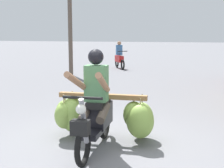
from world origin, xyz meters
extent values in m
plane|color=slate|center=(0.00, 0.00, 0.00)|extent=(120.00, 120.00, 0.00)
torus|color=black|center=(-0.02, -0.53, 0.28)|extent=(0.10, 0.56, 0.56)
torus|color=black|center=(-0.07, 0.66, 0.28)|extent=(0.10, 0.56, 0.56)
cube|color=black|center=(-0.04, -0.03, 0.32)|extent=(0.26, 0.57, 0.08)
cube|color=black|center=(-0.06, 0.37, 0.50)|extent=(0.31, 0.65, 0.36)
cube|color=black|center=(-0.06, 0.29, 0.72)|extent=(0.28, 0.61, 0.10)
cylinder|color=gray|center=(-0.03, -0.47, 0.62)|extent=(0.08, 0.29, 0.69)
cylinder|color=black|center=(-0.02, -0.51, 0.96)|extent=(0.56, 0.06, 0.04)
sphere|color=silver|center=(-0.02, -0.59, 0.82)|extent=(0.14, 0.14, 0.14)
cube|color=black|center=(-0.02, -0.63, 0.58)|extent=(0.25, 0.17, 0.20)
cube|color=black|center=(-0.02, -0.53, 0.58)|extent=(0.11, 0.28, 0.04)
cube|color=olive|center=(-0.07, 0.52, 0.78)|extent=(1.50, 0.16, 0.08)
cube|color=olive|center=(-0.07, 0.69, 0.75)|extent=(1.35, 0.13, 0.06)
ellipsoid|color=#86A948|center=(-0.71, 0.77, 0.45)|extent=(0.48, 0.45, 0.44)
cylinder|color=#998459|center=(-0.71, 0.77, 0.72)|extent=(0.02, 0.02, 0.15)
ellipsoid|color=#89AD4C|center=(-0.60, 0.51, 0.42)|extent=(0.46, 0.42, 0.60)
cylinder|color=#998459|center=(-0.60, 0.51, 0.74)|extent=(0.02, 0.02, 0.10)
ellipsoid|color=#7FA241|center=(-0.77, 0.59, 0.41)|extent=(0.43, 0.41, 0.50)
cylinder|color=#998459|center=(-0.77, 0.59, 0.71)|extent=(0.02, 0.02, 0.16)
ellipsoid|color=#8CB04F|center=(0.55, 0.82, 0.34)|extent=(0.46, 0.42, 0.61)
cylinder|color=#998459|center=(0.55, 0.82, 0.70)|extent=(0.02, 0.02, 0.18)
ellipsoid|color=#87AA4A|center=(-0.71, 0.41, 0.43)|extent=(0.41, 0.39, 0.45)
cylinder|color=#998459|center=(-0.71, 0.41, 0.71)|extent=(0.02, 0.02, 0.17)
ellipsoid|color=#84A847|center=(0.59, 0.46, 0.42)|extent=(0.48, 0.44, 0.57)
cylinder|color=#998459|center=(0.59, 0.46, 0.73)|extent=(0.02, 0.02, 0.12)
ellipsoid|color=#84A847|center=(0.46, 0.56, 0.49)|extent=(0.43, 0.40, 0.44)
cylinder|color=#998459|center=(0.46, 0.56, 0.74)|extent=(0.02, 0.02, 0.11)
cube|color=#4C7F51|center=(-0.05, 0.17, 1.05)|extent=(0.35, 0.23, 0.56)
sphere|color=black|center=(-0.05, 0.15, 1.46)|extent=(0.24, 0.24, 0.24)
cylinder|color=#9E7051|center=(0.16, -0.17, 1.11)|extent=(0.17, 0.72, 0.39)
cylinder|color=#9E7051|center=(-0.23, -0.18, 1.11)|extent=(0.11, 0.72, 0.39)
cylinder|color=#4C4238|center=(0.09, 0.05, 0.62)|extent=(0.15, 0.44, 0.27)
cylinder|color=#4C4238|center=(-0.19, 0.04, 0.62)|extent=(0.15, 0.44, 0.27)
torus|color=black|center=(-2.18, 10.89, 0.26)|extent=(0.33, 0.49, 0.52)
torus|color=black|center=(-2.72, 11.85, 0.26)|extent=(0.33, 0.49, 0.52)
cube|color=red|center=(-2.50, 11.46, 0.50)|extent=(0.65, 0.90, 0.32)
cylinder|color=black|center=(-2.20, 10.94, 0.92)|extent=(0.45, 0.28, 0.04)
cube|color=#386699|center=(-2.51, 11.47, 0.95)|extent=(0.36, 0.32, 0.52)
sphere|color=#9E7051|center=(-2.50, 11.46, 1.30)|extent=(0.20, 0.20, 0.20)
cylinder|color=brown|center=(-3.87, 8.30, 2.77)|extent=(0.18, 0.18, 5.54)
camera|label=1|loc=(1.45, -4.43, 1.82)|focal=50.93mm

